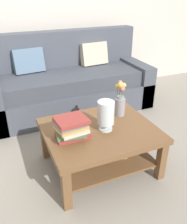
{
  "coord_description": "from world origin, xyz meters",
  "views": [
    {
      "loc": [
        -0.83,
        -2.17,
        1.62
      ],
      "look_at": [
        -0.01,
        -0.26,
        0.54
      ],
      "focal_mm": 39.18,
      "sensor_mm": 36.0,
      "label": 1
    }
  ],
  "objects": [
    {
      "name": "flower_pitcher",
      "position": [
        0.28,
        -0.24,
        0.6
      ],
      "size": [
        0.11,
        0.11,
        0.36
      ],
      "color": "gray",
      "rests_on": "coffee_table"
    },
    {
      "name": "coffee_table",
      "position": [
        -0.01,
        -0.41,
        0.32
      ],
      "size": [
        1.02,
        0.85,
        0.44
      ],
      "color": "brown",
      "rests_on": "ground"
    },
    {
      "name": "couch",
      "position": [
        0.14,
        1.0,
        0.36
      ],
      "size": [
        2.25,
        0.9,
        1.06
      ],
      "color": "#474C56",
      "rests_on": "ground"
    },
    {
      "name": "glass_hurricane_vase",
      "position": [
        0.03,
        -0.44,
        0.6
      ],
      "size": [
        0.15,
        0.15,
        0.28
      ],
      "color": "silver",
      "rests_on": "coffee_table"
    },
    {
      "name": "ground_plane",
      "position": [
        0.0,
        0.0,
        0.0
      ],
      "size": [
        10.0,
        10.0,
        0.0
      ],
      "primitive_type": "plane",
      "color": "gray"
    },
    {
      "name": "back_wall",
      "position": [
        0.0,
        1.65,
        1.35
      ],
      "size": [
        6.4,
        0.12,
        2.7
      ],
      "primitive_type": "cube",
      "color": "beige",
      "rests_on": "ground"
    },
    {
      "name": "book_stack_main",
      "position": [
        -0.3,
        -0.46,
        0.55
      ],
      "size": [
        0.3,
        0.25,
        0.2
      ],
      "color": "#993833",
      "rests_on": "coffee_table"
    }
  ]
}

